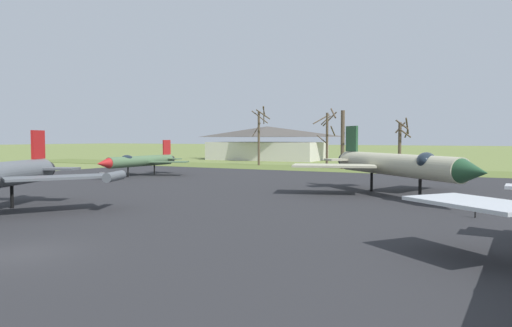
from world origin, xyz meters
name	(u,v)px	position (x,y,z in m)	size (l,w,h in m)	color
ground_plane	(22,255)	(0.00, 0.00, 0.00)	(600.00, 600.00, 0.00)	olive
asphalt_apron	(251,201)	(0.00, 18.00, 0.03)	(76.16, 60.01, 0.05)	#28282B
grass_verge_strip	(380,171)	(0.00, 54.00, 0.03)	(136.16, 12.00, 0.06)	#5B6B30
jet_fighter_rear_center	(397,164)	(8.46, 25.50, 2.47)	(15.20, 15.01, 5.54)	#B7B293
info_placard_rear_center	(475,208)	(14.53, 17.36, 0.57)	(0.61, 0.33, 0.90)	black
jet_fighter_rear_left	(140,161)	(-22.26, 31.18, 1.81)	(10.51, 13.09, 4.23)	#4C6B47
info_placard_rear_left	(103,175)	(-22.02, 25.20, 0.56)	(0.59, 0.30, 0.86)	black
bare_tree_far_left	(260,133)	(-20.53, 57.61, 5.27)	(3.02, 3.06, 9.64)	brown
bare_tree_left_of_center	(327,136)	(-8.90, 57.43, 4.79)	(3.33, 3.68, 8.48)	brown
bare_tree_center	(343,138)	(-5.63, 55.06, 4.48)	(3.83, 3.27, 8.83)	brown
bare_tree_right_of_center	(401,142)	(2.59, 54.87, 3.95)	(2.26, 2.72, 7.19)	brown
visitor_building	(267,143)	(-29.16, 77.12, 3.40)	(24.49, 14.31, 6.90)	beige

